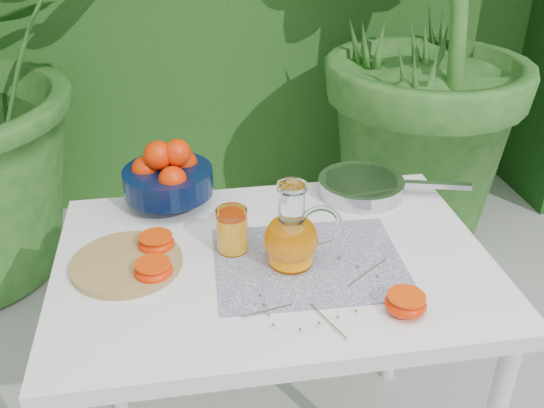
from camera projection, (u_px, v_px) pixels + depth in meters
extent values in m
imported|color=#246221|center=(411.00, 24.00, 2.45)|extent=(2.70, 2.70, 1.94)
cube|color=white|center=(273.00, 264.00, 1.41)|extent=(1.00, 0.70, 0.04)
cylinder|color=white|center=(107.00, 324.00, 1.79)|extent=(0.04, 0.04, 0.71)
cylinder|color=white|center=(397.00, 293.00, 1.92)|extent=(0.04, 0.04, 0.71)
cube|color=#0E104F|center=(309.00, 262.00, 1.38)|extent=(0.44, 0.34, 0.00)
cylinder|color=#AA884D|center=(127.00, 263.00, 1.37)|extent=(0.33, 0.33, 0.02)
cylinder|color=black|center=(170.00, 198.00, 1.61)|extent=(0.10, 0.10, 0.04)
cylinder|color=black|center=(168.00, 181.00, 1.58)|extent=(0.28, 0.28, 0.07)
sphere|color=red|center=(145.00, 170.00, 1.58)|extent=(0.09, 0.09, 0.07)
sphere|color=red|center=(184.00, 163.00, 1.61)|extent=(0.09, 0.09, 0.07)
sphere|color=red|center=(173.00, 180.00, 1.53)|extent=(0.09, 0.09, 0.07)
sphere|color=red|center=(162.00, 162.00, 1.62)|extent=(0.09, 0.09, 0.07)
sphere|color=red|center=(158.00, 155.00, 1.54)|extent=(0.09, 0.09, 0.07)
sphere|color=red|center=(177.00, 153.00, 1.55)|extent=(0.09, 0.09, 0.07)
cylinder|color=white|center=(291.00, 261.00, 1.37)|extent=(0.11, 0.11, 0.01)
ellipsoid|color=white|center=(291.00, 239.00, 1.35)|extent=(0.14, 0.14, 0.12)
cylinder|color=white|center=(292.00, 204.00, 1.30)|extent=(0.07, 0.07, 0.08)
cylinder|color=white|center=(292.00, 186.00, 1.28)|extent=(0.08, 0.08, 0.01)
torus|color=white|center=(320.00, 225.00, 1.33)|extent=(0.10, 0.03, 0.10)
cylinder|color=orange|center=(291.00, 244.00, 1.35)|extent=(0.11, 0.11, 0.09)
cylinder|color=white|center=(232.00, 230.00, 1.40)|extent=(0.08, 0.08, 0.11)
cylinder|color=#FEAF20|center=(232.00, 233.00, 1.40)|extent=(0.07, 0.07, 0.09)
cylinder|color=#EB3F07|center=(231.00, 216.00, 1.38)|extent=(0.06, 0.06, 0.00)
cylinder|color=#ADAEB2|center=(361.00, 186.00, 1.66)|extent=(0.29, 0.29, 0.04)
cylinder|color=silver|center=(361.00, 181.00, 1.65)|extent=(0.25, 0.25, 0.01)
cube|color=#ADAEB2|center=(438.00, 185.00, 1.63)|extent=(0.18, 0.07, 0.01)
ellipsoid|color=red|center=(153.00, 271.00, 1.32)|extent=(0.10, 0.10, 0.04)
cylinder|color=#EB3F07|center=(153.00, 264.00, 1.31)|extent=(0.09, 0.09, 0.00)
ellipsoid|color=red|center=(156.00, 243.00, 1.42)|extent=(0.10, 0.10, 0.04)
cylinder|color=#EB3F07|center=(156.00, 237.00, 1.41)|extent=(0.09, 0.09, 0.00)
ellipsoid|color=red|center=(406.00, 304.00, 1.22)|extent=(0.10, 0.10, 0.04)
cylinder|color=#EB3F07|center=(407.00, 296.00, 1.22)|extent=(0.09, 0.09, 0.00)
cylinder|color=brown|center=(329.00, 321.00, 1.20)|extent=(0.05, 0.11, 0.00)
sphere|color=#466635|center=(300.00, 329.00, 1.17)|extent=(0.01, 0.01, 0.01)
sphere|color=#466635|center=(319.00, 323.00, 1.19)|extent=(0.01, 0.01, 0.01)
sphere|color=#466635|center=(338.00, 317.00, 1.21)|extent=(0.01, 0.01, 0.01)
sphere|color=#466635|center=(356.00, 311.00, 1.22)|extent=(0.01, 0.01, 0.01)
cylinder|color=brown|center=(368.00, 272.00, 1.34)|extent=(0.12, 0.09, 0.00)
sphere|color=#466635|center=(340.00, 257.00, 1.39)|extent=(0.01, 0.01, 0.01)
sphere|color=#466635|center=(358.00, 266.00, 1.36)|extent=(0.01, 0.01, 0.01)
sphere|color=#466635|center=(377.00, 275.00, 1.33)|extent=(0.01, 0.01, 0.01)
sphere|color=#466635|center=(398.00, 285.00, 1.30)|extent=(0.01, 0.01, 0.01)
cylinder|color=brown|center=(267.00, 310.00, 1.23)|extent=(0.11, 0.02, 0.00)
sphere|color=#466635|center=(273.00, 325.00, 1.19)|extent=(0.01, 0.01, 0.01)
sphere|color=#466635|center=(269.00, 314.00, 1.21)|extent=(0.01, 0.01, 0.01)
sphere|color=#466635|center=(265.00, 304.00, 1.24)|extent=(0.01, 0.01, 0.01)
sphere|color=#466635|center=(260.00, 295.00, 1.27)|extent=(0.01, 0.01, 0.01)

